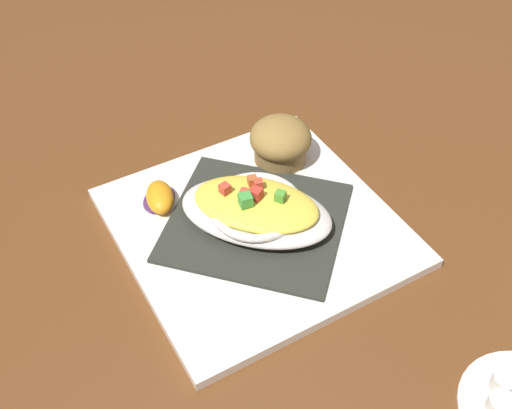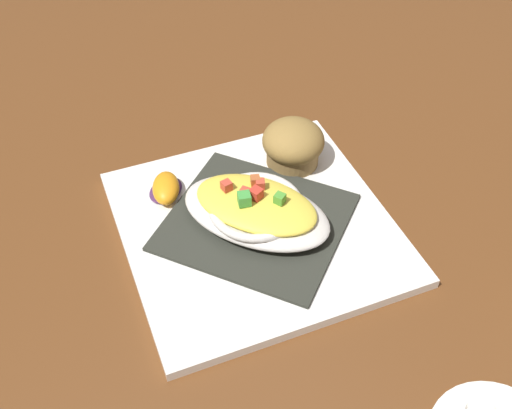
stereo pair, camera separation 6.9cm
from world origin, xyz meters
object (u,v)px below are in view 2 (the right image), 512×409
Objects in this scene: muffin at (293,144)px; orange_garnish at (166,188)px; gratin_dish at (256,209)px; square_plate at (256,227)px.

muffin is 0.17m from orange_garnish.
gratin_dish is 2.63× the size of muffin.
gratin_dish is 0.12m from orange_garnish.
square_plate is at bearing -148.51° from orange_garnish.
muffin is (0.06, -0.10, 0.04)m from square_plate.
muffin is at bearing -58.07° from gratin_dish.
muffin reaches higher than square_plate.
orange_garnish is at bearing 31.49° from gratin_dish.
gratin_dish is (0.00, 0.00, 0.03)m from square_plate.
muffin reaches higher than orange_garnish.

